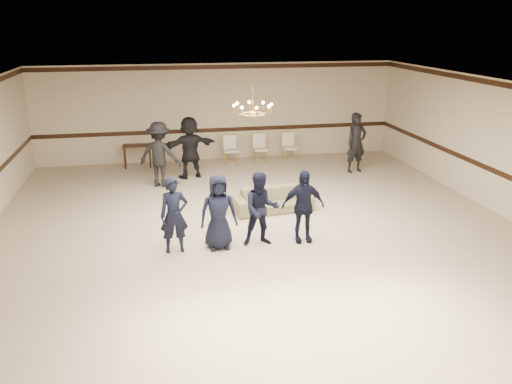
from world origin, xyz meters
TOP-DOWN VIEW (x-y plane):
  - room at (0.00, 0.00)m, footprint 12.01×14.01m
  - chair_rail at (0.00, 6.99)m, footprint 12.00×0.02m
  - crown_molding at (0.00, 6.99)m, footprint 12.00×0.02m
  - chandelier at (0.00, 1.00)m, footprint 0.94×0.94m
  - boy_a at (-1.89, -0.35)m, footprint 0.60×0.42m
  - boy_b at (-0.99, -0.35)m, footprint 0.79×0.54m
  - boy_c at (-0.09, -0.35)m, footprint 0.79×0.62m
  - boy_d at (0.81, -0.35)m, footprint 0.93×0.41m
  - settee at (0.62, 1.60)m, footprint 2.04×0.98m
  - adult_left at (-2.05, 4.23)m, footprint 1.37×1.09m
  - adult_mid at (-1.15, 4.93)m, footprint 1.81×0.98m
  - adult_right at (3.95, 4.53)m, footprint 0.76×0.59m
  - banquet_chair_left at (0.27, 6.22)m, footprint 0.46×0.46m
  - banquet_chair_mid at (1.27, 6.22)m, footprint 0.46×0.46m
  - banquet_chair_right at (2.27, 6.22)m, footprint 0.46×0.46m
  - console_table at (-2.73, 6.42)m, footprint 0.92×0.45m

SIDE VIEW (x-z plane):
  - settee at x=0.62m, z-range 0.00..0.57m
  - console_table at x=-2.73m, z-range 0.00..0.74m
  - banquet_chair_left at x=0.27m, z-range 0.00..0.94m
  - banquet_chair_mid at x=1.27m, z-range 0.00..0.94m
  - banquet_chair_right at x=2.27m, z-range 0.00..0.94m
  - boy_a at x=-1.89m, z-range 0.00..1.58m
  - boy_b at x=-0.99m, z-range 0.00..1.58m
  - boy_c at x=-0.09m, z-range 0.00..1.58m
  - boy_d at x=0.81m, z-range 0.00..1.58m
  - adult_left at x=-2.05m, z-range 0.00..1.86m
  - adult_mid at x=-1.15m, z-range 0.00..1.86m
  - adult_right at x=3.95m, z-range 0.00..1.86m
  - chair_rail at x=0.00m, z-range 0.93..1.07m
  - room at x=0.00m, z-range -0.01..3.20m
  - chandelier at x=0.00m, z-range 2.43..3.32m
  - crown_molding at x=0.00m, z-range 3.01..3.15m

